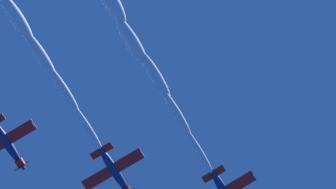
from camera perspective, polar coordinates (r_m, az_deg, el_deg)
name	(u,v)px	position (r m, az deg, el deg)	size (l,w,h in m)	color
airplane_left_wingman	(115,172)	(90.64, -4.80, -6.99)	(8.71, 9.74, 2.75)	navy
airplane_right_wingman	(7,144)	(92.12, -14.31, -4.33)	(8.71, 9.74, 2.78)	navy
smoke_trail_lead	(121,19)	(85.40, -4.30, 6.78)	(37.62, 11.08, 2.80)	white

